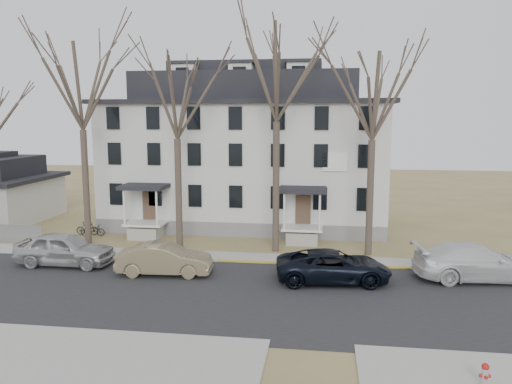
# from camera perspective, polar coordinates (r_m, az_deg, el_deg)

# --- Properties ---
(ground) EXTENTS (120.00, 120.00, 0.00)m
(ground) POSITION_cam_1_polar(r_m,az_deg,el_deg) (21.42, -3.09, -13.56)
(ground) COLOR olive
(ground) RESTS_ON ground
(main_road) EXTENTS (120.00, 10.00, 0.04)m
(main_road) POSITION_cam_1_polar(r_m,az_deg,el_deg) (23.26, -2.15, -11.73)
(main_road) COLOR #27272A
(main_road) RESTS_ON ground
(far_sidewalk) EXTENTS (120.00, 2.00, 0.08)m
(far_sidewalk) POSITION_cam_1_polar(r_m,az_deg,el_deg) (28.89, -0.08, -7.65)
(far_sidewalk) COLOR #A09F97
(far_sidewalk) RESTS_ON ground
(yellow_curb) EXTENTS (14.00, 0.25, 0.06)m
(yellow_curb) POSITION_cam_1_polar(r_m,az_deg,el_deg) (27.80, 10.03, -8.43)
(yellow_curb) COLOR gold
(yellow_curb) RESTS_ON ground
(boarding_house) EXTENTS (20.80, 12.36, 12.05)m
(boarding_house) POSITION_cam_1_polar(r_m,az_deg,el_deg) (37.98, -1.02, 4.50)
(boarding_house) COLOR slate
(boarding_house) RESTS_ON ground
(tree_far_left) EXTENTS (8.40, 8.40, 13.72)m
(tree_far_left) POSITION_cam_1_polar(r_m,az_deg,el_deg) (32.89, -19.42, 12.06)
(tree_far_left) COLOR #473B31
(tree_far_left) RESTS_ON ground
(tree_mid_left) EXTENTS (7.80, 7.80, 12.74)m
(tree_mid_left) POSITION_cam_1_polar(r_m,az_deg,el_deg) (30.62, -9.11, 11.33)
(tree_mid_left) COLOR #473B31
(tree_mid_left) RESTS_ON ground
(tree_center) EXTENTS (9.00, 9.00, 14.70)m
(tree_center) POSITION_cam_1_polar(r_m,az_deg,el_deg) (29.57, 2.39, 14.42)
(tree_center) COLOR #473B31
(tree_center) RESTS_ON ground
(tree_mid_right) EXTENTS (7.80, 7.80, 12.74)m
(tree_mid_right) POSITION_cam_1_polar(r_m,az_deg,el_deg) (29.45, 13.30, 11.33)
(tree_mid_right) COLOR #473B31
(tree_mid_right) RESTS_ON ground
(car_silver) EXTENTS (5.32, 2.15, 1.81)m
(car_silver) POSITION_cam_1_polar(r_m,az_deg,el_deg) (29.30, -21.01, -6.16)
(car_silver) COLOR #B3B3B3
(car_silver) RESTS_ON ground
(car_tan) EXTENTS (4.96, 2.06, 1.60)m
(car_tan) POSITION_cam_1_polar(r_m,az_deg,el_deg) (26.26, -10.41, -7.64)
(car_tan) COLOR #7B6F4F
(car_tan) RESTS_ON ground
(car_navy) EXTENTS (5.85, 3.18, 1.56)m
(car_navy) POSITION_cam_1_polar(r_m,az_deg,el_deg) (25.02, 8.82, -8.47)
(car_navy) COLOR black
(car_navy) RESTS_ON ground
(car_white) EXTENTS (6.44, 3.25, 1.79)m
(car_white) POSITION_cam_1_polar(r_m,az_deg,el_deg) (27.32, 23.94, -7.40)
(car_white) COLOR silver
(car_white) RESTS_ON ground
(bicycle_left) EXTENTS (1.64, 0.89, 0.82)m
(bicycle_left) POSITION_cam_1_polar(r_m,az_deg,el_deg) (35.77, -18.14, -4.23)
(bicycle_left) COLOR black
(bicycle_left) RESTS_ON ground
(bicycle_right) EXTENTS (1.57, 0.56, 0.93)m
(bicycle_right) POSITION_cam_1_polar(r_m,az_deg,el_deg) (36.21, -18.72, -4.02)
(bicycle_right) COLOR black
(bicycle_right) RESTS_ON ground
(fire_hydrant) EXTENTS (0.32, 0.30, 0.77)m
(fire_hydrant) POSITION_cam_1_polar(r_m,az_deg,el_deg) (17.35, 24.69, -18.49)
(fire_hydrant) COLOR #B7B7BA
(fire_hydrant) RESTS_ON ground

